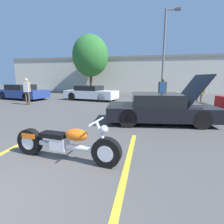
{
  "coord_description": "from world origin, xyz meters",
  "views": [
    {
      "loc": [
        2.51,
        -1.37,
        1.76
      ],
      "look_at": [
        1.54,
        3.43,
        0.8
      ],
      "focal_mm": 28.0,
      "sensor_mm": 36.0,
      "label": 1
    }
  ],
  "objects": [
    {
      "name": "show_car_hood_open",
      "position": [
        3.04,
        5.72,
        0.57
      ],
      "size": [
        4.3,
        2.38,
        1.89
      ],
      "rotation": [
        0.0,
        0.0,
        0.11
      ],
      "color": "black",
      "rests_on": "ground"
    },
    {
      "name": "spectator_near_motorcycle",
      "position": [
        -5.23,
        8.77,
        1.04
      ],
      "size": [
        0.52,
        0.23,
        1.75
      ],
      "color": "brown",
      "rests_on": "ground"
    },
    {
      "name": "spectator_by_show_car",
      "position": [
        5.5,
        9.56,
        1.01
      ],
      "size": [
        0.52,
        0.22,
        1.7
      ],
      "color": "gray",
      "rests_on": "ground"
    },
    {
      "name": "tree_background",
      "position": [
        -3.98,
        18.34,
        4.2
      ],
      "size": [
        4.03,
        4.03,
        6.53
      ],
      "color": "brown",
      "rests_on": "ground"
    },
    {
      "name": "motorcycle",
      "position": [
        0.82,
        1.91,
        0.38
      ],
      "size": [
        2.5,
        0.72,
        0.94
      ],
      "rotation": [
        0.0,
        0.0,
        -0.12
      ],
      "color": "black",
      "rests_on": "ground"
    },
    {
      "name": "spectator_midground",
      "position": [
        3.41,
        9.74,
        1.05
      ],
      "size": [
        0.52,
        0.23,
        1.76
      ],
      "color": "#333338",
      "rests_on": "ground"
    },
    {
      "name": "parked_car_mid_row",
      "position": [
        -1.94,
        12.02,
        0.56
      ],
      "size": [
        4.4,
        2.49,
        1.16
      ],
      "rotation": [
        0.0,
        0.0,
        -0.2
      ],
      "color": "white",
      "rests_on": "ground"
    },
    {
      "name": "parking_stripe_back",
      "position": [
        2.16,
        1.51,
        0.0
      ],
      "size": [
        0.12,
        4.7,
        0.01
      ],
      "primitive_type": "cube",
      "color": "yellow",
      "rests_on": "ground"
    },
    {
      "name": "light_pole",
      "position": [
        3.81,
        14.52,
        4.01
      ],
      "size": [
        1.21,
        0.28,
        7.27
      ],
      "color": "slate",
      "rests_on": "ground"
    },
    {
      "name": "parked_car_left_row",
      "position": [
        -7.67,
        11.39,
        0.59
      ],
      "size": [
        4.56,
        2.68,
        1.23
      ],
      "rotation": [
        0.0,
        0.0,
        -0.23
      ],
      "color": "navy",
      "rests_on": "ground"
    },
    {
      "name": "far_building",
      "position": [
        0.0,
        22.72,
        2.34
      ],
      "size": [
        32.0,
        4.2,
        4.4
      ],
      "color": "beige",
      "rests_on": "ground"
    }
  ]
}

